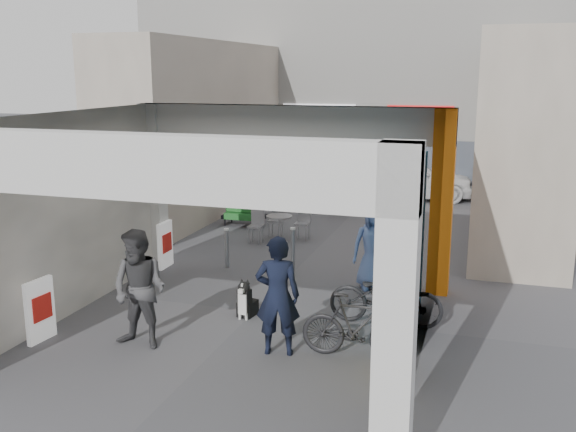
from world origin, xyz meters
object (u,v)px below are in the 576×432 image
(man_crates, at_px, (342,185))
(bicycle_front, at_px, (386,297))
(cafe_set, at_px, (278,228))
(produce_stand, at_px, (244,214))
(man_with_dog, at_px, (278,296))
(bicycle_rear, at_px, (357,326))
(white_van, at_px, (406,177))
(border_collie, at_px, (246,302))
(man_back_turned, at_px, (140,289))
(man_elderly, at_px, (374,246))

(man_crates, height_order, bicycle_front, man_crates)
(man_crates, relative_size, bicycle_front, 0.96)
(cafe_set, distance_m, produce_stand, 1.84)
(man_with_dog, bearing_deg, cafe_set, -84.53)
(bicycle_rear, relative_size, white_van, 0.38)
(border_collie, bearing_deg, produce_stand, 120.33)
(cafe_set, bearing_deg, white_van, 69.29)
(cafe_set, distance_m, man_with_dog, 6.73)
(cafe_set, xyz_separation_m, produce_stand, (-1.39, 1.20, 0.01))
(man_back_turned, height_order, bicycle_front, man_back_turned)
(man_with_dog, relative_size, white_van, 0.42)
(man_elderly, bearing_deg, border_collie, -149.49)
(produce_stand, xyz_separation_m, man_elderly, (4.32, -4.19, 0.56))
(bicycle_rear, xyz_separation_m, white_van, (-0.89, 12.44, 0.24))
(bicycle_front, bearing_deg, man_with_dog, 137.63)
(border_collie, xyz_separation_m, man_crates, (-0.23, 8.48, 0.63))
(man_with_dog, bearing_deg, bicycle_rear, 176.24)
(man_with_dog, bearing_deg, man_crates, -95.58)
(cafe_set, xyz_separation_m, bicycle_front, (3.45, -4.77, 0.20))
(cafe_set, distance_m, white_van, 6.71)
(border_collie, height_order, man_crates, man_crates)
(man_crates, xyz_separation_m, white_van, (1.49, 2.93, -0.17))
(cafe_set, bearing_deg, man_crates, 75.23)
(man_elderly, relative_size, bicycle_rear, 1.04)
(man_elderly, distance_m, man_crates, 6.64)
(man_back_turned, xyz_separation_m, bicycle_front, (3.43, 1.99, -0.43))
(man_back_turned, relative_size, bicycle_rear, 1.11)
(white_van, bearing_deg, bicycle_front, 168.28)
(man_back_turned, bearing_deg, border_collie, 59.61)
(produce_stand, bearing_deg, bicycle_front, -68.59)
(man_back_turned, xyz_separation_m, white_van, (2.35, 13.02, -0.18))
(cafe_set, relative_size, man_with_dog, 0.75)
(produce_stand, xyz_separation_m, border_collie, (2.50, -6.36, -0.03))
(man_elderly, distance_m, bicycle_front, 1.90)
(border_collie, relative_size, man_with_dog, 0.38)
(man_elderly, bearing_deg, bicycle_front, -93.14)
(border_collie, distance_m, man_back_turned, 2.04)
(bicycle_front, distance_m, white_van, 11.09)
(bicycle_rear, bearing_deg, man_back_turned, 98.50)
(border_collie, height_order, man_back_turned, man_back_turned)
(border_collie, relative_size, man_crates, 0.39)
(border_collie, xyz_separation_m, man_with_dog, (0.98, -1.21, 0.63))
(man_elderly, xyz_separation_m, bicycle_rear, (0.33, -3.20, -0.36))
(man_with_dog, xyz_separation_m, bicycle_rear, (1.16, 0.18, -0.41))
(man_elderly, bearing_deg, cafe_set, 114.98)
(produce_stand, distance_m, border_collie, 6.83)
(man_elderly, height_order, bicycle_front, man_elderly)
(cafe_set, height_order, man_crates, man_crates)
(man_with_dog, relative_size, man_crates, 1.01)
(man_with_dog, xyz_separation_m, man_back_turned, (-2.07, -0.39, 0.01))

